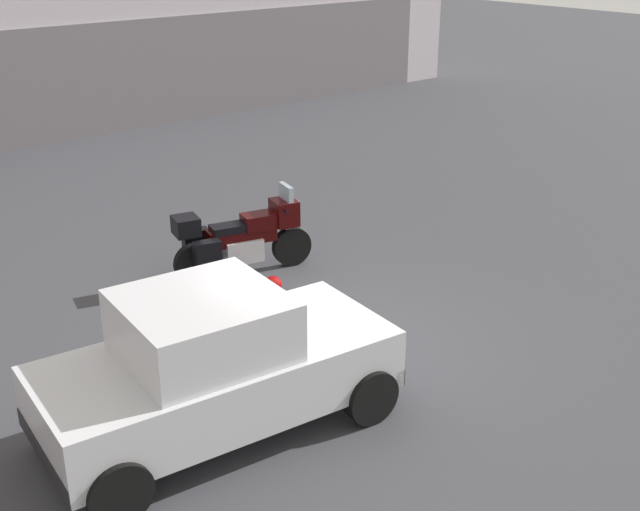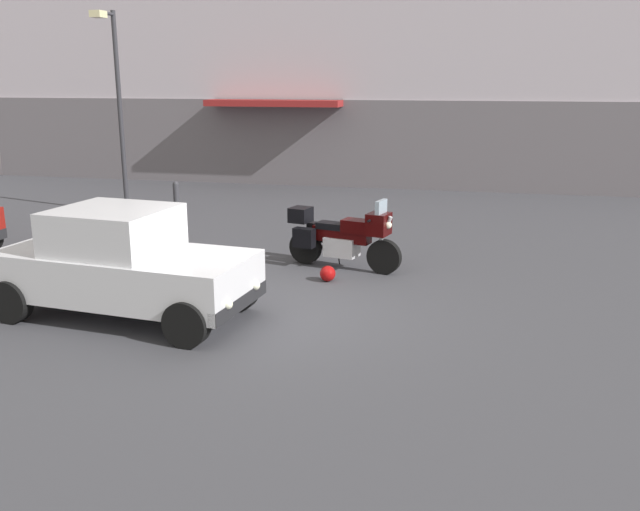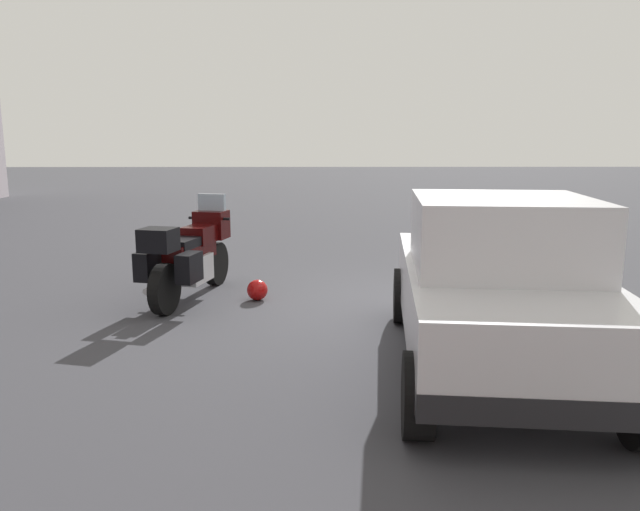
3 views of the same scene
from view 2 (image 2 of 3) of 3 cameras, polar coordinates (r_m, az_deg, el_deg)
ground_plane at (r=10.57m, az=-3.86°, el=-4.56°), size 80.00×80.00×0.00m
building_facade_rear at (r=23.36m, az=6.02°, el=20.34°), size 31.39×3.40×11.73m
motorcycle at (r=12.67m, az=1.83°, el=1.64°), size 2.23×1.03×1.36m
helmet at (r=11.95m, az=0.65°, el=-1.53°), size 0.28×0.28×0.28m
car_hatchback_near at (r=10.46m, az=-16.24°, el=-0.70°), size 3.99×2.14×1.64m
streetlamp_curbside at (r=18.33m, az=-16.74°, el=12.82°), size 0.28×0.94×5.10m
bollard_curbside at (r=18.79m, az=-11.98°, el=5.00°), size 0.16×0.16×0.80m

